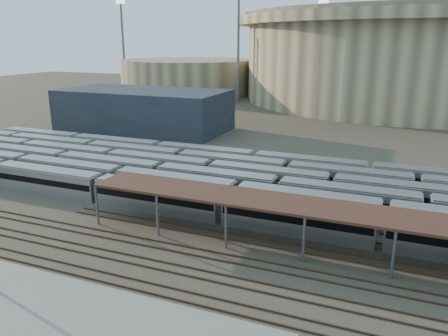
% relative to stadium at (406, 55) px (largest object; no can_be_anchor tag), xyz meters
% --- Properties ---
extents(ground, '(420.00, 420.00, 0.00)m').
position_rel_stadium_xyz_m(ground, '(-25.00, -140.00, -16.47)').
color(ground, '#383026').
rests_on(ground, ground).
extents(apron, '(50.00, 9.00, 0.20)m').
position_rel_stadium_xyz_m(apron, '(-30.00, -155.00, -16.37)').
color(apron, gray).
rests_on(apron, ground).
extents(subway_trains, '(127.17, 23.90, 3.60)m').
position_rel_stadium_xyz_m(subway_trains, '(-25.46, -121.50, -14.67)').
color(subway_trains, '#A5A5AA').
rests_on(subway_trains, ground).
extents(inspection_shed, '(60.30, 6.00, 5.30)m').
position_rel_stadium_xyz_m(inspection_shed, '(-3.00, -136.00, -11.49)').
color(inspection_shed, '#5D5E63').
rests_on(inspection_shed, ground).
extents(empty_tracks, '(170.00, 9.62, 0.18)m').
position_rel_stadium_xyz_m(empty_tracks, '(-25.00, -145.00, -16.38)').
color(empty_tracks, '#4C3323').
rests_on(empty_tracks, ground).
extents(stadium, '(124.00, 124.00, 32.50)m').
position_rel_stadium_xyz_m(stadium, '(0.00, 0.00, 0.00)').
color(stadium, tan).
rests_on(stadium, ground).
extents(secondary_arena, '(56.00, 56.00, 14.00)m').
position_rel_stadium_xyz_m(secondary_arena, '(-85.00, -10.00, -9.47)').
color(secondary_arena, tan).
rests_on(secondary_arena, ground).
extents(service_building, '(42.00, 20.00, 10.00)m').
position_rel_stadium_xyz_m(service_building, '(-60.00, -85.00, -11.47)').
color(service_building, '#1E232D').
rests_on(service_building, ground).
extents(floodlight_0, '(4.00, 1.00, 38.40)m').
position_rel_stadium_xyz_m(floodlight_0, '(-55.00, -30.00, 4.18)').
color(floodlight_0, '#5D5E63').
rests_on(floodlight_0, ground).
extents(floodlight_1, '(4.00, 1.00, 38.40)m').
position_rel_stadium_xyz_m(floodlight_1, '(-110.00, -20.00, 4.18)').
color(floodlight_1, '#5D5E63').
rests_on(floodlight_1, ground).
extents(floodlight_3, '(4.00, 1.00, 38.40)m').
position_rel_stadium_xyz_m(floodlight_3, '(-35.00, 20.00, 4.18)').
color(floodlight_3, '#5D5E63').
rests_on(floodlight_3, ground).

